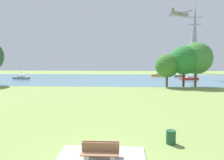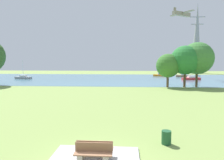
{
  "view_description": "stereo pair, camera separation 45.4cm",
  "coord_description": "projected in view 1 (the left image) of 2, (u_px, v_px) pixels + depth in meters",
  "views": [
    {
      "loc": [
        1.09,
        -9.49,
        4.81
      ],
      "look_at": [
        -0.63,
        20.96,
        2.12
      ],
      "focal_mm": 32.83,
      "sensor_mm": 36.0,
      "label": 1
    },
    {
      "loc": [
        1.54,
        -9.46,
        4.81
      ],
      "look_at": [
        -0.63,
        20.96,
        2.12
      ],
      "focal_mm": 32.83,
      "sensor_mm": 36.0,
      "label": 2
    }
  ],
  "objects": [
    {
      "name": "tree_mid_shore",
      "position": [
        167.0,
        66.0,
        38.88
      ],
      "size": [
        4.49,
        4.49,
        6.36
      ],
      "color": "brown",
      "rests_on": "ground"
    },
    {
      "name": "tree_west_far",
      "position": [
        196.0,
        58.0,
        39.15
      ],
      "size": [
        6.09,
        6.09,
        8.56
      ],
      "color": "brown",
      "rests_on": "ground"
    },
    {
      "name": "sailboat_gray",
      "position": [
        21.0,
        77.0,
        57.94
      ],
      "size": [
        5.02,
        2.57,
        5.55
      ],
      "color": "gray",
      "rests_on": "water_surface"
    },
    {
      "name": "sailboat_red",
      "position": [
        189.0,
        78.0,
        55.27
      ],
      "size": [
        5.01,
        2.54,
        6.2
      ],
      "color": "red",
      "rests_on": "water_surface"
    },
    {
      "name": "sailboat_brown",
      "position": [
        182.0,
        76.0,
        66.01
      ],
      "size": [
        4.99,
        2.34,
        5.65
      ],
      "color": "brown",
      "rests_on": "water_surface"
    },
    {
      "name": "concrete_pad",
      "position": [
        101.0,
        160.0,
        9.91
      ],
      "size": [
        4.4,
        3.2,
        0.1
      ],
      "primitive_type": "cube",
      "color": "#A5A5A5",
      "rests_on": "ground"
    },
    {
      "name": "sailboat_orange",
      "position": [
        159.0,
        75.0,
        69.45
      ],
      "size": [
        4.96,
        2.15,
        7.34
      ],
      "color": "orange",
      "rests_on": "water_surface"
    },
    {
      "name": "bench_facing_inland",
      "position": [
        100.0,
        155.0,
        9.61
      ],
      "size": [
        1.8,
        0.48,
        0.89
      ],
      "color": "#B2A58C",
      "rests_on": "concrete_pad"
    },
    {
      "name": "ground_plane",
      "position": [
        116.0,
        93.0,
        31.8
      ],
      "size": [
        160.0,
        160.0,
        0.0
      ],
      "primitive_type": "plane",
      "color": "#7F994C"
    },
    {
      "name": "water_surface",
      "position": [
        120.0,
        78.0,
        59.65
      ],
      "size": [
        140.0,
        40.0,
        0.02
      ],
      "primitive_type": "cube",
      "color": "teal",
      "rests_on": "ground"
    },
    {
      "name": "light_aircraft",
      "position": [
        179.0,
        14.0,
        60.17
      ],
      "size": [
        5.97,
        7.65,
        2.1
      ],
      "color": "gray"
    },
    {
      "name": "tree_west_near",
      "position": [
        184.0,
        60.0,
        38.71
      ],
      "size": [
        5.45,
        5.45,
        7.9
      ],
      "color": "brown",
      "rests_on": "ground"
    },
    {
      "name": "litter_bin",
      "position": [
        171.0,
        137.0,
        12.04
      ],
      "size": [
        0.56,
        0.56,
        0.8
      ],
      "primitive_type": "cylinder",
      "color": "#1E512D",
      "rests_on": "ground"
    },
    {
      "name": "bench_facing_water",
      "position": [
        101.0,
        150.0,
        10.15
      ],
      "size": [
        1.8,
        0.48,
        0.89
      ],
      "color": "#B2A58C",
      "rests_on": "concrete_pad"
    },
    {
      "name": "electricity_pylon",
      "position": [
        194.0,
        38.0,
        86.99
      ],
      "size": [
        6.4,
        4.4,
        29.57
      ],
      "color": "gray",
      "rests_on": "ground"
    }
  ]
}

